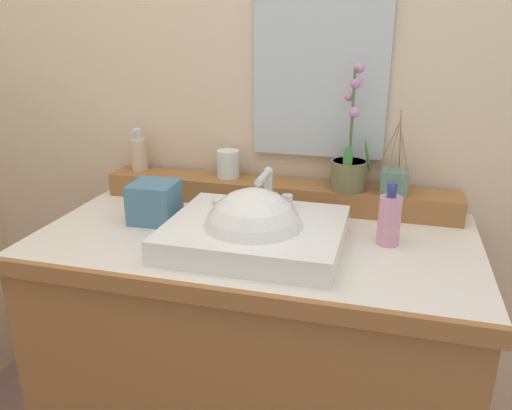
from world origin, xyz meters
name	(u,v)px	position (x,y,z in m)	size (l,w,h in m)	color
wall_back	(290,75)	(0.00, 0.43, 1.22)	(3.11, 0.20, 2.44)	beige
vanity_cabinet	(255,359)	(0.00, 0.00, 0.42)	(1.20, 0.66, 0.83)	#986032
back_ledge	(276,193)	(0.00, 0.25, 0.87)	(1.13, 0.12, 0.08)	#986032
sink_basin	(254,237)	(0.02, -0.08, 0.86)	(0.45, 0.39, 0.29)	white
soap_bar	(223,201)	(-0.11, 0.04, 0.91)	(0.07, 0.04, 0.02)	beige
potted_plant	(349,166)	(0.23, 0.25, 0.98)	(0.12, 0.11, 0.37)	brown
soap_dispenser	(139,153)	(-0.49, 0.27, 0.96)	(0.05, 0.06, 0.14)	beige
tumbler_cup	(228,164)	(-0.17, 0.27, 0.95)	(0.07, 0.07, 0.09)	silver
reed_diffuser	(394,181)	(0.36, 0.24, 0.94)	(0.09, 0.13, 0.25)	slate
lotion_bottle	(389,219)	(0.36, 0.03, 0.90)	(0.06, 0.06, 0.17)	#D190A9
tissue_box	(155,202)	(-0.31, 0.02, 0.89)	(0.13, 0.13, 0.12)	teal
mirror	(320,71)	(0.12, 0.32, 1.25)	(0.41, 0.02, 0.52)	silver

